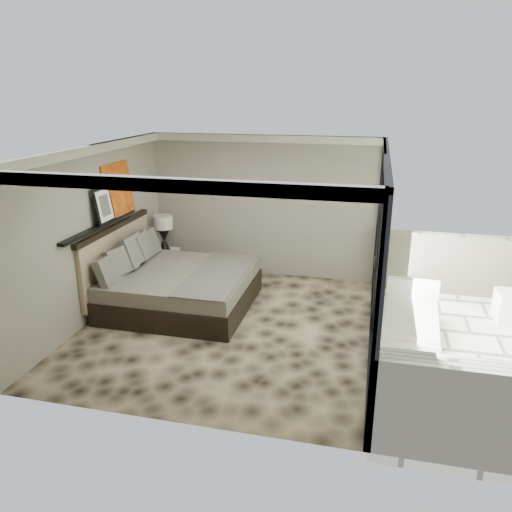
% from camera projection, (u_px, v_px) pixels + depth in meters
% --- Properties ---
extents(floor, '(5.00, 5.00, 0.00)m').
position_uv_depth(floor, '(229.00, 326.00, 8.03)').
color(floor, black).
rests_on(floor, ground).
extents(ceiling, '(4.50, 5.00, 0.02)m').
position_uv_depth(ceiling, '(225.00, 150.00, 7.14)').
color(ceiling, silver).
rests_on(ceiling, back_wall).
extents(back_wall, '(4.50, 0.02, 2.80)m').
position_uv_depth(back_wall, '(263.00, 207.00, 9.88)').
color(back_wall, gray).
rests_on(back_wall, floor).
extents(left_wall, '(0.02, 5.00, 2.80)m').
position_uv_depth(left_wall, '(95.00, 233.00, 8.08)').
color(left_wall, gray).
rests_on(left_wall, floor).
extents(glass_wall, '(0.08, 5.00, 2.80)m').
position_uv_depth(glass_wall, '(379.00, 253.00, 7.09)').
color(glass_wall, white).
rests_on(glass_wall, floor).
extents(terrace_slab, '(3.00, 5.00, 0.12)m').
position_uv_depth(terrace_slab, '(477.00, 357.00, 7.22)').
color(terrace_slab, beige).
rests_on(terrace_slab, ground).
extents(picture_ledge, '(0.12, 2.20, 0.05)m').
position_uv_depth(picture_ledge, '(101.00, 226.00, 8.13)').
color(picture_ledge, black).
rests_on(picture_ledge, left_wall).
extents(bed, '(2.41, 2.32, 1.33)m').
position_uv_depth(bed, '(176.00, 285.00, 8.66)').
color(bed, black).
rests_on(bed, floor).
extents(nightstand, '(0.65, 0.65, 0.49)m').
position_uv_depth(nightstand, '(165.00, 263.00, 10.19)').
color(nightstand, black).
rests_on(nightstand, floor).
extents(table_lamp, '(0.39, 0.39, 0.71)m').
position_uv_depth(table_lamp, '(163.00, 228.00, 10.00)').
color(table_lamp, black).
rests_on(table_lamp, nightstand).
extents(abstract_canvas, '(0.13, 0.90, 0.90)m').
position_uv_depth(abstract_canvas, '(118.00, 189.00, 8.62)').
color(abstract_canvas, '#9D450D').
rests_on(abstract_canvas, picture_ledge).
extents(framed_print, '(0.11, 0.50, 0.60)m').
position_uv_depth(framed_print, '(104.00, 205.00, 8.09)').
color(framed_print, black).
rests_on(framed_print, picture_ledge).
extents(ottoman, '(0.51, 0.51, 0.49)m').
position_uv_depth(ottoman, '(512.00, 307.00, 8.14)').
color(ottoman, silver).
rests_on(ottoman, terrace_slab).
extents(lounger, '(0.94, 1.72, 0.65)m').
position_uv_depth(lounger, '(410.00, 323.00, 7.68)').
color(lounger, white).
rests_on(lounger, terrace_slab).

